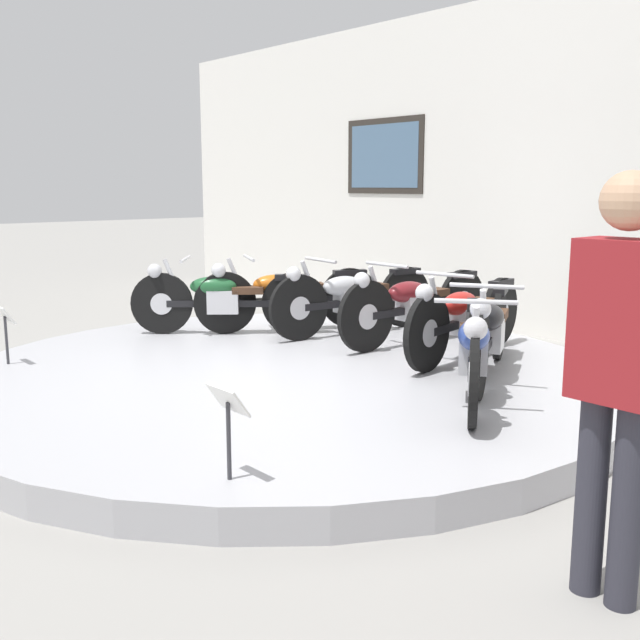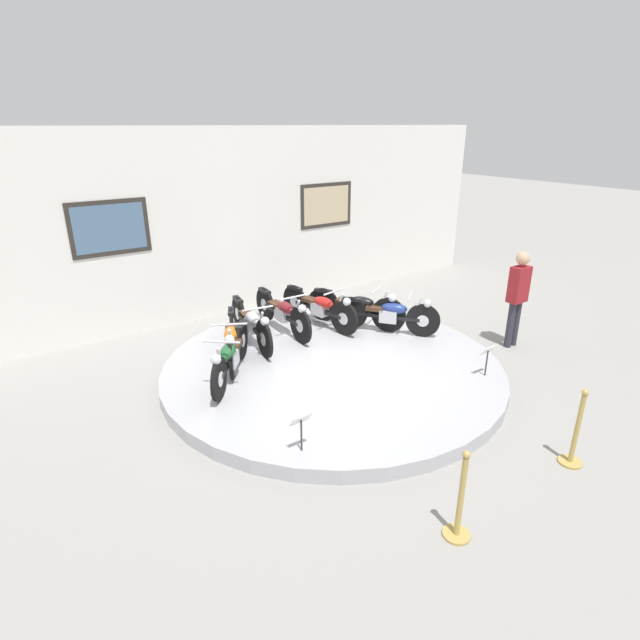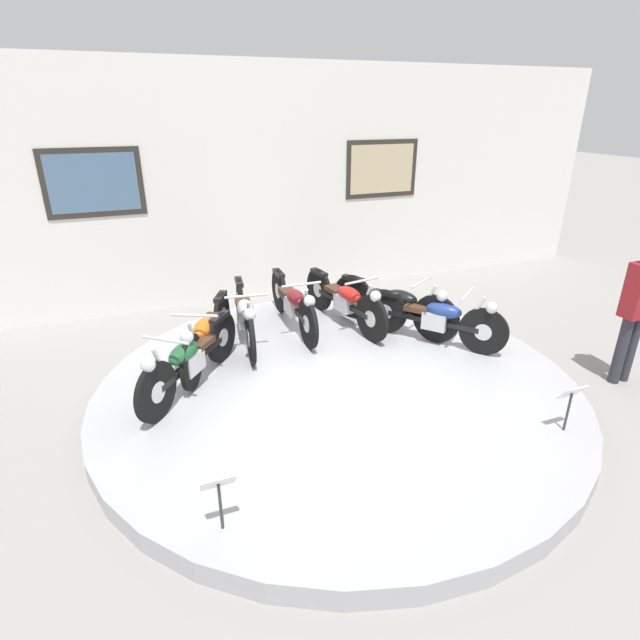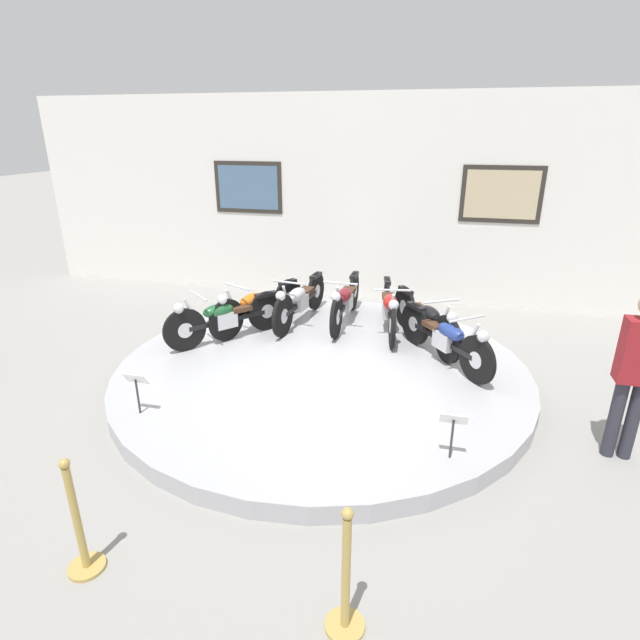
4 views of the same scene
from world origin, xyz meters
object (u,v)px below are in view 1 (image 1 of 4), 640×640
(motorcycle_black, at_px, (490,330))
(motorcycle_orange, at_px, (285,294))
(info_placard_front_centre, at_px, (228,412))
(motorcycle_blue, at_px, (473,348))
(motorcycle_red, at_px, (464,315))
(visitor_standing, at_px, (619,363))
(motorcycle_silver, at_px, (351,296))
(info_placard_front_left, at_px, (5,322))
(motorcycle_green, at_px, (223,297))
(motorcycle_maroon, at_px, (414,303))

(motorcycle_black, bearing_deg, motorcycle_orange, -179.94)
(motorcycle_black, xyz_separation_m, info_placard_front_centre, (0.38, -2.75, -0.03))
(motorcycle_blue, bearing_deg, motorcycle_orange, 168.65)
(motorcycle_red, distance_m, visitor_standing, 3.62)
(motorcycle_orange, height_order, motorcycle_blue, motorcycle_orange)
(motorcycle_silver, height_order, visitor_standing, visitor_standing)
(motorcycle_black, height_order, info_placard_front_left, motorcycle_black)
(motorcycle_red, bearing_deg, motorcycle_orange, -168.62)
(motorcycle_silver, height_order, info_placard_front_centre, motorcycle_silver)
(motorcycle_orange, relative_size, motorcycle_red, 0.92)
(motorcycle_green, relative_size, info_placard_front_centre, 3.05)
(motorcycle_silver, relative_size, motorcycle_blue, 1.26)
(motorcycle_black, bearing_deg, motorcycle_red, 144.79)
(motorcycle_maroon, distance_m, motorcycle_blue, 1.97)
(motorcycle_green, bearing_deg, info_placard_front_left, -92.53)
(motorcycle_maroon, distance_m, info_placard_front_centre, 3.72)
(info_placard_front_left, bearing_deg, motorcycle_red, 52.36)
(motorcycle_silver, distance_m, visitor_standing, 4.81)
(motorcycle_blue, bearing_deg, motorcycle_maroon, 144.44)
(motorcycle_silver, height_order, motorcycle_maroon, motorcycle_maroon)
(motorcycle_green, xyz_separation_m, motorcycle_blue, (3.21, -0.00, -0.00))
(motorcycle_orange, height_order, motorcycle_red, motorcycle_red)
(motorcycle_green, relative_size, visitor_standing, 0.87)
(motorcycle_maroon, relative_size, motorcycle_red, 1.02)
(motorcycle_green, xyz_separation_m, motorcycle_maroon, (1.60, 1.15, 0.01))
(info_placard_front_centre, bearing_deg, motorcycle_black, 97.97)
(motorcycle_green, distance_m, visitor_standing, 5.22)
(motorcycle_silver, relative_size, visitor_standing, 1.11)
(motorcycle_green, bearing_deg, info_placard_front_centre, -33.19)
(motorcycle_maroon, relative_size, info_placard_front_left, 3.94)
(visitor_standing, bearing_deg, motorcycle_red, 137.93)
(info_placard_front_centre, relative_size, visitor_standing, 0.29)
(motorcycle_maroon, xyz_separation_m, visitor_standing, (3.40, -2.56, 0.42))
(motorcycle_maroon, relative_size, motorcycle_blue, 1.27)
(motorcycle_silver, distance_m, info_placard_front_left, 3.30)
(motorcycle_maroon, distance_m, visitor_standing, 4.28)
(motorcycle_red, relative_size, info_placard_front_centre, 3.87)
(motorcycle_orange, distance_m, motorcycle_maroon, 1.43)
(motorcycle_orange, xyz_separation_m, motorcycle_red, (2.05, 0.41, 0.00))
(motorcycle_black, xyz_separation_m, visitor_standing, (2.09, -2.00, 0.42))
(motorcycle_orange, distance_m, motorcycle_red, 2.09)
(motorcycle_green, bearing_deg, motorcycle_maroon, 35.55)
(motorcycle_blue, height_order, visitor_standing, visitor_standing)
(info_placard_front_left, bearing_deg, motorcycle_blue, 33.18)
(motorcycle_black, bearing_deg, motorcycle_silver, 168.70)
(motorcycle_green, relative_size, motorcycle_orange, 0.86)
(motorcycle_black, bearing_deg, info_placard_front_centre, -82.03)
(motorcycle_black, distance_m, info_placard_front_left, 4.08)
(motorcycle_red, xyz_separation_m, visitor_standing, (2.67, -2.41, 0.43))
(motorcycle_orange, height_order, motorcycle_maroon, motorcycle_maroon)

